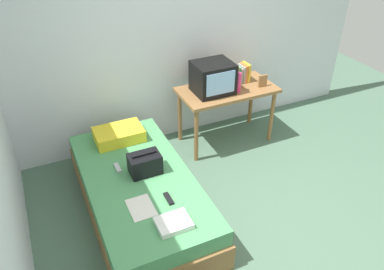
% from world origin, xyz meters
% --- Properties ---
extents(ground_plane, '(8.00, 8.00, 0.00)m').
position_xyz_m(ground_plane, '(0.00, 0.00, 0.00)').
color(ground_plane, '#4C6B56').
extents(wall_back, '(5.20, 0.10, 2.60)m').
position_xyz_m(wall_back, '(0.00, 2.00, 1.30)').
color(wall_back, silver).
rests_on(wall_back, ground).
extents(bed, '(1.00, 2.00, 0.44)m').
position_xyz_m(bed, '(-0.89, 0.75, 0.22)').
color(bed, olive).
rests_on(bed, ground).
extents(desk, '(1.16, 0.60, 0.73)m').
position_xyz_m(desk, '(0.50, 1.53, 0.64)').
color(desk, olive).
rests_on(desk, ground).
extents(tv, '(0.44, 0.39, 0.36)m').
position_xyz_m(tv, '(0.30, 1.53, 0.91)').
color(tv, black).
rests_on(tv, desk).
extents(water_bottle, '(0.07, 0.07, 0.23)m').
position_xyz_m(water_bottle, '(0.57, 1.41, 0.85)').
color(water_bottle, '#E53372').
rests_on(water_bottle, desk).
extents(book_row, '(0.19, 0.16, 0.23)m').
position_xyz_m(book_row, '(0.74, 1.63, 0.84)').
color(book_row, '#CC7233').
rests_on(book_row, desk).
extents(picture_frame, '(0.11, 0.02, 0.15)m').
position_xyz_m(picture_frame, '(0.90, 1.40, 0.81)').
color(picture_frame, olive).
rests_on(picture_frame, desk).
extents(pillow, '(0.51, 0.34, 0.13)m').
position_xyz_m(pillow, '(-0.87, 1.44, 0.51)').
color(pillow, yellow).
rests_on(pillow, bed).
extents(handbag, '(0.30, 0.20, 0.22)m').
position_xyz_m(handbag, '(-0.80, 0.79, 0.54)').
color(handbag, black).
rests_on(handbag, bed).
extents(magazine, '(0.21, 0.29, 0.01)m').
position_xyz_m(magazine, '(-0.99, 0.35, 0.45)').
color(magazine, white).
rests_on(magazine, bed).
extents(remote_dark, '(0.04, 0.16, 0.02)m').
position_xyz_m(remote_dark, '(-0.74, 0.34, 0.45)').
color(remote_dark, black).
rests_on(remote_dark, bed).
extents(remote_silver, '(0.04, 0.14, 0.02)m').
position_xyz_m(remote_silver, '(-1.03, 0.96, 0.45)').
color(remote_silver, '#B7B7BC').
rests_on(remote_silver, bed).
extents(folded_towel, '(0.28, 0.22, 0.05)m').
position_xyz_m(folded_towel, '(-0.81, 0.05, 0.47)').
color(folded_towel, white).
rests_on(folded_towel, bed).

